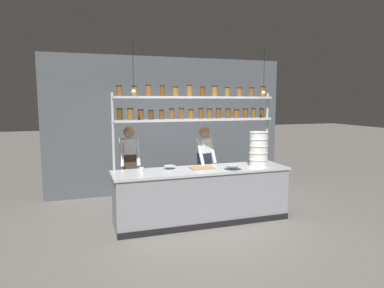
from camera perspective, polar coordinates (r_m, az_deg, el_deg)
The scene contains 12 objects.
ground_plane at distance 6.07m, azimuth 1.65°, elevation -12.72°, with size 40.00×40.00×0.00m, color slate.
back_wall at distance 7.77m, azimuth -3.76°, elevation 3.11°, with size 5.42×0.12×3.03m, color #4C5156.
prep_counter at distance 5.93m, azimuth 1.67°, elevation -8.55°, with size 3.02×0.76×0.92m.
spice_shelf_unit at distance 6.02m, azimuth 0.58°, elevation 5.57°, with size 2.90×0.28×2.34m.
chef_left at distance 6.30m, azimuth -10.34°, elevation -3.35°, with size 0.36×0.29×1.62m.
chef_center at distance 6.48m, azimuth 2.08°, elevation -3.11°, with size 0.41×0.35×1.59m.
container_stack at distance 6.16m, azimuth 11.06°, elevation -0.80°, with size 0.33×0.33×0.61m.
cutting_board at distance 5.85m, azimuth 1.72°, elevation -4.01°, with size 0.40×0.26×0.02m.
prep_bowl_near_left at distance 5.80m, azimuth 6.81°, elevation -3.87°, with size 0.30×0.30×0.08m.
prep_bowl_center_front at distance 5.83m, azimuth -3.77°, elevation -3.91°, with size 0.21×0.21×0.06m.
serving_cup_front at distance 5.55m, azimuth -8.40°, elevation -4.35°, with size 0.07×0.07×0.09m.
pendant_light_row at distance 5.71m, azimuth 1.79°, elevation 9.10°, with size 2.35×0.07×0.80m.
Camera 1 is at (-1.97, -5.36, 2.08)m, focal length 32.00 mm.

